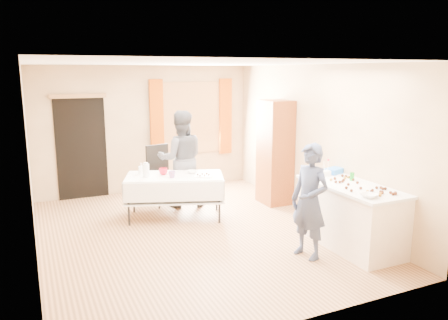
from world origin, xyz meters
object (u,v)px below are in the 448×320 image
woman (181,159)px  party_table (175,193)px  cabinet (275,152)px  chair (163,187)px  girl (310,201)px  counter (350,215)px

woman → party_table: bearing=75.7°
cabinet → party_table: 2.08m
cabinet → chair: (-1.98, 0.80, -0.65)m
woman → chair: bearing=-26.3°
chair → girl: size_ratio=0.72×
cabinet → woman: size_ratio=1.10×
chair → party_table: bearing=-104.3°
cabinet → woman: 1.77m
counter → chair: (-1.88, 3.08, -0.12)m
counter → chair: 3.61m
party_table → woman: bearing=81.1°
girl → woman: woman is taller
party_table → woman: woman is taller
counter → woman: bearing=119.2°
girl → woman: bearing=-179.6°
party_table → girl: (1.14, -2.29, 0.34)m
cabinet → chair: 2.23m
party_table → woman: (0.33, 0.61, 0.45)m
party_table → girl: girl is taller
counter → chair: size_ratio=1.48×
counter → party_table: counter is taller
cabinet → woman: cabinet is taller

